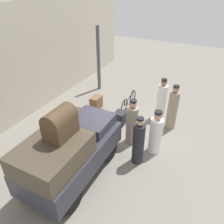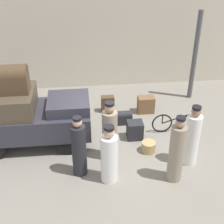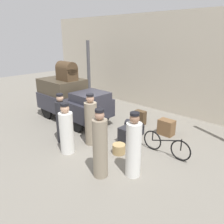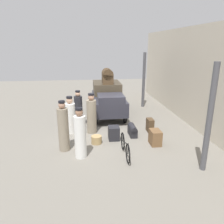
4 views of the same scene
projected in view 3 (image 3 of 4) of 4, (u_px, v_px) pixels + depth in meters
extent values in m
plane|color=gray|center=(104.00, 137.00, 7.98)|extent=(30.00, 30.00, 0.00)
cube|color=beige|center=(166.00, 64.00, 10.04)|extent=(16.00, 0.15, 4.50)
cylinder|color=#4C4C51|center=(89.00, 72.00, 11.67)|extent=(0.17, 0.17, 3.26)
cylinder|color=black|center=(103.00, 113.00, 9.25)|extent=(0.76, 0.12, 0.76)
cylinder|color=black|center=(76.00, 122.00, 8.28)|extent=(0.76, 0.12, 0.76)
cylinder|color=black|center=(72.00, 103.00, 10.60)|extent=(0.76, 0.12, 0.76)
cylinder|color=black|center=(47.00, 110.00, 9.63)|extent=(0.76, 0.12, 0.76)
cube|color=#2D2D38|center=(74.00, 103.00, 9.32)|extent=(3.38, 1.57, 0.70)
cube|color=#473D2D|center=(62.00, 86.00, 9.59)|extent=(1.86, 1.44, 0.61)
cube|color=#2D2D38|center=(90.00, 97.00, 8.44)|extent=(1.18, 1.22, 0.32)
torus|color=black|center=(181.00, 150.00, 6.37)|extent=(0.65, 0.04, 0.65)
torus|color=black|center=(152.00, 140.00, 6.99)|extent=(0.65, 0.04, 0.65)
cylinder|color=black|center=(166.00, 140.00, 6.63)|extent=(0.98, 0.04, 0.35)
cylinder|color=black|center=(153.00, 136.00, 6.94)|extent=(0.04, 0.04, 0.33)
cylinder|color=black|center=(181.00, 145.00, 6.31)|extent=(0.04, 0.04, 0.36)
cylinder|color=tan|center=(119.00, 149.00, 6.81)|extent=(0.40, 0.40, 0.31)
cylinder|color=#232328|center=(62.00, 122.00, 7.40)|extent=(0.37, 0.37, 1.44)
sphere|color=tan|center=(60.00, 98.00, 7.12)|extent=(0.23, 0.23, 0.23)
cylinder|color=black|center=(60.00, 95.00, 7.08)|extent=(0.22, 0.22, 0.06)
cylinder|color=gray|center=(91.00, 124.00, 7.25)|extent=(0.41, 0.41, 1.45)
sphere|color=tan|center=(90.00, 99.00, 6.97)|extent=(0.26, 0.26, 0.26)
cylinder|color=black|center=(90.00, 95.00, 6.93)|extent=(0.24, 0.24, 0.07)
cylinder|color=gray|center=(100.00, 149.00, 5.52)|extent=(0.38, 0.38, 1.58)
sphere|color=tan|center=(100.00, 115.00, 5.22)|extent=(0.24, 0.24, 0.24)
cylinder|color=black|center=(99.00, 110.00, 5.18)|extent=(0.23, 0.23, 0.07)
cylinder|color=white|center=(67.00, 133.00, 6.72)|extent=(0.43, 0.43, 1.31)
sphere|color=tan|center=(65.00, 109.00, 6.46)|extent=(0.27, 0.27, 0.27)
cylinder|color=black|center=(64.00, 104.00, 6.42)|extent=(0.25, 0.25, 0.07)
cylinder|color=white|center=(133.00, 150.00, 5.56)|extent=(0.39, 0.39, 1.47)
sphere|color=#936B51|center=(135.00, 119.00, 5.28)|extent=(0.24, 0.24, 0.24)
cylinder|color=black|center=(135.00, 114.00, 5.23)|extent=(0.23, 0.23, 0.07)
cube|color=brown|center=(166.00, 127.00, 8.06)|extent=(0.56, 0.38, 0.58)
cube|color=#232328|center=(134.00, 129.00, 8.26)|extent=(0.73, 0.29, 0.32)
cylinder|color=#232328|center=(134.00, 125.00, 8.21)|extent=(0.73, 0.29, 0.29)
cube|color=#4C3823|center=(140.00, 117.00, 9.03)|extent=(0.45, 0.26, 0.57)
cube|color=#232328|center=(127.00, 135.00, 7.44)|extent=(0.47, 0.43, 0.55)
cube|color=#4C3823|center=(67.00, 74.00, 9.13)|extent=(0.84, 0.55, 0.51)
cylinder|color=#4C3823|center=(66.00, 68.00, 9.05)|extent=(0.84, 0.55, 0.55)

